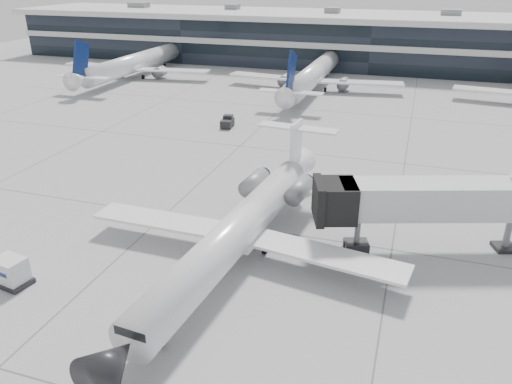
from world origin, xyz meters
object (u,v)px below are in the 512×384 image
(ramp_worker, at_px, (132,323))
(cargo_uld, at_px, (11,272))
(regional_jet, at_px, (240,228))
(jet_bridge, at_px, (449,200))

(ramp_worker, xyz_separation_m, cargo_uld, (-10.92, 2.14, 0.09))
(regional_jet, bearing_deg, jet_bridge, 27.23)
(ramp_worker, bearing_deg, cargo_uld, -40.20)
(regional_jet, relative_size, jet_bridge, 1.75)
(regional_jet, bearing_deg, ramp_worker, -101.25)
(ramp_worker, relative_size, cargo_uld, 0.67)
(ramp_worker, distance_m, cargo_uld, 11.13)
(regional_jet, height_order, ramp_worker, regional_jet)
(jet_bridge, bearing_deg, regional_jet, -176.29)
(jet_bridge, relative_size, ramp_worker, 9.89)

